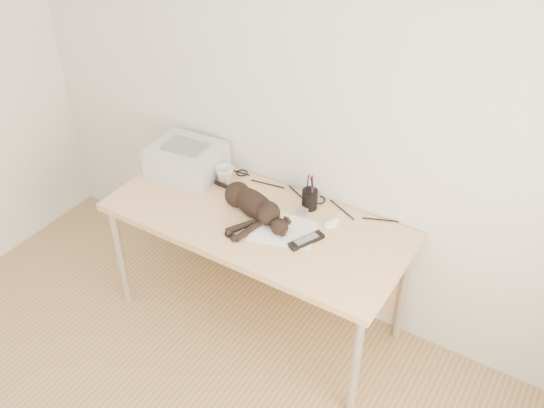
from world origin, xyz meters
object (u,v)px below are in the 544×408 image
Objects in this scene: cat at (251,204)px; pen_cup at (310,199)px; desk at (265,230)px; mug at (225,175)px; mouse at (332,221)px; printer at (187,160)px.

pen_cup is (0.24, 0.20, -0.00)m from cat.
cat reaches higher than desk.
mug is 0.48× the size of pen_cup.
pen_cup is at bearing 58.29° from cat.
mug is 0.94× the size of mouse.
cat is (0.52, -0.13, -0.03)m from printer.
mouse is (0.69, -0.02, -0.03)m from mug.
printer is at bearing -165.19° from mouse.
cat is 2.79× the size of pen_cup.
cat reaches higher than mug.
pen_cup reaches higher than mug.
desk is at bearing -6.70° from printer.
desk is at bearing -17.16° from mug.
printer reaches higher than mouse.
printer reaches higher than desk.
mug is at bearing 162.84° from desk.
printer is at bearing -176.34° from cat.
printer is at bearing 173.30° from desk.
cat is at bearing -146.50° from mouse.
printer is at bearing -174.34° from pen_cup.
mug is 0.52m from pen_cup.
mouse reaches higher than desk.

